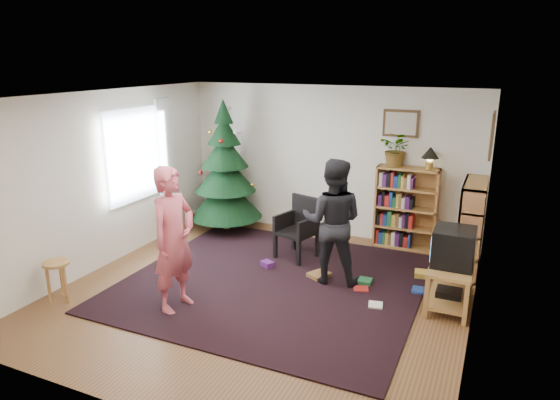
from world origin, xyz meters
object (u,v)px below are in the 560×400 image
at_px(christmas_tree, 225,177).
at_px(person_standing, 174,240).
at_px(picture_right, 492,135).
at_px(person_by_chair, 333,222).
at_px(bookshelf_right, 471,226).
at_px(table_lamp, 430,154).
at_px(tv_stand, 450,282).
at_px(crt_tv, 454,247).
at_px(bookshelf_back, 406,207).
at_px(potted_plant, 397,149).
at_px(armchair, 299,225).
at_px(stool, 57,271).
at_px(picture_back, 401,123).

xyz_separation_m(christmas_tree, person_standing, (0.90, -2.74, -0.07)).
height_order(picture_right, person_by_chair, picture_right).
xyz_separation_m(bookshelf_right, table_lamp, (-0.70, 0.55, 0.87)).
relative_size(tv_stand, crt_tv, 1.74).
height_order(bookshelf_back, person_by_chair, person_by_chair).
relative_size(bookshelf_right, person_standing, 0.74).
distance_m(person_standing, potted_plant, 3.75).
bearing_deg(crt_tv, bookshelf_back, 116.37).
bearing_deg(potted_plant, bookshelf_back, 0.00).
distance_m(bookshelf_back, bookshelf_right, 1.14).
bearing_deg(potted_plant, armchair, -138.87).
height_order(tv_stand, stool, tv_stand).
bearing_deg(tv_stand, potted_plant, 121.40).
bearing_deg(stool, picture_back, 48.25).
distance_m(crt_tv, table_lamp, 2.01).
xyz_separation_m(bookshelf_back, person_by_chair, (-0.66, -1.67, 0.18)).
xyz_separation_m(tv_stand, person_by_chair, (-1.54, 0.10, 0.52)).
xyz_separation_m(bookshelf_back, crt_tv, (0.88, -1.77, 0.11)).
height_order(picture_back, tv_stand, picture_back).
relative_size(bookshelf_back, armchair, 1.40).
bearing_deg(christmas_tree, crt_tv, -19.23).
xyz_separation_m(christmas_tree, stool, (-0.53, -3.21, -0.54)).
height_order(picture_back, person_standing, picture_back).
bearing_deg(picture_back, potted_plant, -93.77).
bearing_deg(tv_stand, crt_tv, -180.00).
height_order(picture_back, picture_right, picture_right).
distance_m(bookshelf_right, person_by_chair, 2.01).
xyz_separation_m(christmas_tree, bookshelf_right, (4.01, -0.14, -0.28)).
bearing_deg(christmas_tree, person_by_chair, -28.13).
bearing_deg(picture_back, person_by_chair, -104.57).
bearing_deg(person_standing, tv_stand, -58.35).
distance_m(picture_back, christmas_tree, 3.04).
bearing_deg(person_by_chair, picture_back, -114.77).
bearing_deg(armchair, bookshelf_back, 52.82).
relative_size(stool, potted_plant, 0.98).
height_order(bookshelf_right, person_standing, person_standing).
xyz_separation_m(christmas_tree, potted_plant, (2.81, 0.41, 0.62)).
distance_m(picture_right, person_by_chair, 2.37).
relative_size(picture_right, christmas_tree, 0.26).
bearing_deg(table_lamp, crt_tv, -71.95).
bearing_deg(bookshelf_right, person_standing, 129.87).
bearing_deg(potted_plant, person_by_chair, -105.41).
bearing_deg(bookshelf_back, christmas_tree, -172.24).
distance_m(armchair, stool, 3.36).
bearing_deg(crt_tv, tv_stand, 0.00).
relative_size(stool, person_standing, 0.30).
height_order(potted_plant, table_lamp, potted_plant).
xyz_separation_m(christmas_tree, armchair, (1.62, -0.63, -0.45)).
xyz_separation_m(bookshelf_back, person_standing, (-2.12, -3.15, 0.21)).
xyz_separation_m(picture_right, stool, (-4.68, -3.03, -1.54)).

